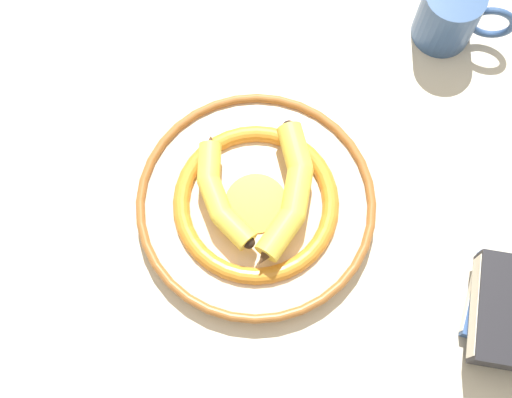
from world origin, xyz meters
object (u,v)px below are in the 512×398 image
Objects in this scene: banana_b at (218,194)px; coffee_mug at (451,15)px; banana_a at (290,194)px; decorative_bowl at (256,204)px.

banana_b is 1.14× the size of coffee_mug.
banana_a is 1.30× the size of banana_b.
banana_a reaches higher than banana_b.
banana_b is at bearing -128.13° from coffee_mug.
banana_b is at bearing 176.33° from decorative_bowl.
decorative_bowl is 2.04× the size of banana_b.
coffee_mug reaches higher than banana_b.
coffee_mug is (0.33, 0.28, -0.00)m from banana_b.
decorative_bowl is 2.32× the size of coffee_mug.
banana_b is (-0.09, -0.00, -0.00)m from banana_a.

